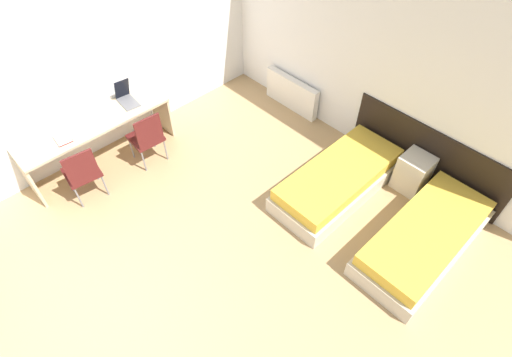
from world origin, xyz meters
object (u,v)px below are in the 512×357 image
chair_near_laptop (147,136)px  chair_near_notebook (82,171)px  nightstand (413,173)px  bed_near_window (338,180)px  bed_near_door (424,238)px  laptop (126,98)px

chair_near_laptop → chair_near_notebook: (-0.00, -1.00, 0.00)m
nightstand → chair_near_notebook: bearing=-131.5°
bed_near_window → nightstand: size_ratio=3.52×
bed_near_door → laptop: laptop is taller
bed_near_door → nightstand: 1.03m
laptop → chair_near_laptop: bearing=-4.5°
nightstand → chair_near_notebook: chair_near_notebook is taller
nightstand → chair_near_notebook: (-2.94, -3.33, 0.21)m
nightstand → chair_near_laptop: size_ratio=0.63×
chair_near_laptop → bed_near_window: bearing=37.4°
chair_near_laptop → laptop: laptop is taller
bed_near_door → nightstand: bearing=129.9°
bed_near_door → chair_near_laptop: (-3.60, -1.54, 0.28)m
bed_near_door → nightstand: size_ratio=3.52×
bed_near_window → laptop: (-2.85, -1.44, 0.60)m
chair_near_laptop → nightstand: bearing=41.8°
bed_near_window → nightstand: nightstand is taller
chair_near_laptop → chair_near_notebook: size_ratio=1.00×
bed_near_window → laptop: bearing=-153.2°
nightstand → laptop: laptop is taller
chair_near_notebook → laptop: bearing=124.3°
bed_near_window → laptop: laptop is taller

